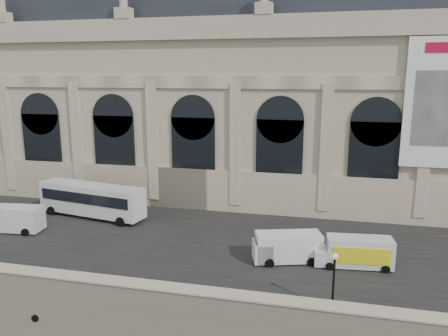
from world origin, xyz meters
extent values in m
cube|color=gray|center=(0.00, 35.00, 3.00)|extent=(160.00, 70.00, 6.00)
cube|color=#2D2D2D|center=(0.00, 14.00, 6.03)|extent=(160.00, 24.00, 0.06)
cube|color=gray|center=(0.00, 0.60, 6.55)|extent=(160.00, 1.20, 1.10)
cube|color=beige|center=(0.00, 0.60, 7.15)|extent=(160.00, 1.40, 0.12)
cube|color=#B3A78A|center=(-6.00, 31.00, 17.00)|extent=(68.00, 18.00, 22.00)
cube|color=beige|center=(-6.00, 21.85, 8.50)|extent=(68.60, 0.40, 5.00)
cube|color=beige|center=(-6.00, 21.70, 26.80)|extent=(69.00, 0.80, 2.40)
cube|color=beige|center=(-6.00, 21.85, 21.00)|extent=(68.00, 0.30, 1.40)
cube|color=#292E37|center=(-6.00, 31.00, 31.00)|extent=(64.00, 15.00, 6.00)
cube|color=beige|center=(-29.00, 21.75, 14.00)|extent=(1.20, 0.50, 14.00)
cube|color=black|center=(-24.00, 21.82, 12.50)|extent=(5.20, 0.25, 9.00)
cylinder|color=black|center=(-24.00, 21.82, 17.00)|extent=(5.20, 0.25, 5.20)
cube|color=beige|center=(-19.00, 21.75, 14.00)|extent=(1.20, 0.50, 14.00)
cube|color=black|center=(-14.00, 21.82, 12.50)|extent=(5.20, 0.25, 9.00)
cylinder|color=black|center=(-14.00, 21.82, 17.00)|extent=(5.20, 0.25, 5.20)
cube|color=beige|center=(-9.00, 21.75, 14.00)|extent=(1.20, 0.50, 14.00)
cube|color=black|center=(-4.00, 21.82, 12.50)|extent=(5.20, 0.25, 9.00)
cylinder|color=black|center=(-4.00, 21.82, 17.00)|extent=(5.20, 0.25, 5.20)
cube|color=beige|center=(1.00, 21.75, 14.00)|extent=(1.20, 0.50, 14.00)
cube|color=black|center=(6.00, 21.82, 12.50)|extent=(5.20, 0.25, 9.00)
cylinder|color=black|center=(6.00, 21.82, 17.00)|extent=(5.20, 0.25, 5.20)
cube|color=beige|center=(11.00, 21.75, 14.00)|extent=(1.20, 0.50, 14.00)
cube|color=black|center=(16.00, 21.82, 12.50)|extent=(5.20, 0.25, 9.00)
cylinder|color=black|center=(16.00, 21.82, 17.00)|extent=(5.20, 0.25, 5.20)
cube|color=beige|center=(21.00, 21.75, 14.00)|extent=(1.20, 0.50, 14.00)
cube|color=gray|center=(22.50, 21.35, 18.50)|extent=(6.20, 0.06, 7.50)
cube|color=silver|center=(-14.30, 16.36, 8.13)|extent=(13.07, 4.91, 3.31)
cube|color=black|center=(-20.62, 17.51, 8.45)|extent=(0.52, 2.43, 1.28)
cube|color=black|center=(-14.55, 15.01, 8.56)|extent=(11.56, 2.18, 1.17)
cube|color=black|center=(-14.06, 17.71, 8.56)|extent=(11.56, 2.18, 1.17)
cylinder|color=black|center=(-19.26, 15.91, 6.53)|extent=(1.11, 0.51, 1.07)
cylinder|color=black|center=(-18.79, 18.53, 6.53)|extent=(1.11, 0.51, 1.07)
cylinder|color=black|center=(-9.82, 14.19, 6.53)|extent=(1.11, 0.51, 1.07)
cylinder|color=black|center=(-9.34, 16.81, 6.53)|extent=(1.11, 0.51, 1.07)
cube|color=silver|center=(-19.76, 10.38, 7.44)|extent=(5.98, 2.88, 2.46)
cylinder|color=black|center=(-21.72, 11.28, 6.41)|extent=(0.84, 0.36, 0.81)
cylinder|color=black|center=(-17.80, 9.47, 6.41)|extent=(0.84, 0.36, 0.81)
cylinder|color=black|center=(-18.05, 11.70, 6.41)|extent=(0.84, 0.36, 0.81)
cube|color=white|center=(8.28, 9.41, 7.39)|extent=(5.95, 3.68, 2.37)
cube|color=white|center=(6.16, 8.76, 7.03)|extent=(2.12, 2.52, 1.65)
cube|color=black|center=(5.60, 8.59, 7.60)|extent=(0.60, 1.79, 0.82)
cylinder|color=black|center=(6.89, 7.85, 6.39)|extent=(0.82, 0.47, 0.78)
cylinder|color=black|center=(6.27, 9.92, 6.39)|extent=(0.82, 0.47, 0.78)
cylinder|color=black|center=(10.30, 8.89, 6.39)|extent=(0.82, 0.47, 0.78)
cylinder|color=black|center=(9.67, 10.96, 6.39)|extent=(0.82, 0.47, 0.78)
cube|color=silver|center=(14.17, 9.73, 7.37)|extent=(5.49, 2.58, 2.39)
cube|color=yellow|center=(14.28, 8.69, 7.37)|extent=(4.59, 0.54, 1.42)
cube|color=#AD0B2A|center=(14.28, 8.69, 7.37)|extent=(2.65, 0.31, 0.53)
cube|color=silver|center=(11.17, 9.42, 6.84)|extent=(1.61, 2.08, 1.33)
cylinder|color=black|center=(11.81, 8.46, 6.35)|extent=(0.73, 0.32, 0.71)
cylinder|color=black|center=(11.60, 10.48, 6.35)|extent=(0.73, 0.32, 0.71)
cylinder|color=black|center=(16.21, 8.92, 6.35)|extent=(0.73, 0.32, 0.71)
cylinder|color=black|center=(16.00, 10.94, 6.35)|extent=(0.73, 0.32, 0.71)
cylinder|color=black|center=(11.95, 1.92, 6.20)|extent=(0.43, 0.43, 0.40)
cylinder|color=black|center=(11.95, 1.92, 7.98)|extent=(0.16, 0.16, 3.95)
sphere|color=beige|center=(11.95, 1.92, 10.05)|extent=(0.43, 0.43, 0.43)
camera|label=1|loc=(11.00, -26.08, 21.85)|focal=35.00mm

